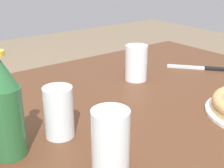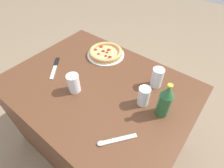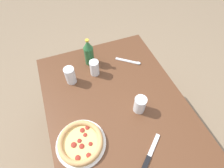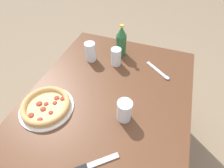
% 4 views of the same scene
% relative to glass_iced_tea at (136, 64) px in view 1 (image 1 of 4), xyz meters
% --- Properties ---
extents(glass_iced_tea, '(0.07, 0.07, 0.12)m').
position_rel_glass_iced_tea_xyz_m(glass_iced_tea, '(0.00, 0.00, 0.00)').
color(glass_iced_tea, white).
rests_on(glass_iced_tea, table).
extents(glass_cola, '(0.06, 0.06, 0.12)m').
position_rel_glass_iced_tea_xyz_m(glass_cola, '(0.37, 0.17, -0.00)').
color(glass_cola, white).
rests_on(glass_cola, table).
extents(glass_water, '(0.07, 0.07, 0.13)m').
position_rel_glass_iced_tea_xyz_m(glass_water, '(0.36, 0.34, 0.00)').
color(glass_water, white).
rests_on(glass_water, table).
extents(beer_bottle, '(0.07, 0.07, 0.22)m').
position_rel_glass_iced_tea_xyz_m(beer_bottle, '(0.49, 0.17, 0.05)').
color(beer_bottle, '#286033').
rests_on(beer_bottle, table).
extents(knife, '(0.16, 0.19, 0.01)m').
position_rel_glass_iced_tea_xyz_m(knife, '(-0.26, 0.06, -0.05)').
color(knife, black).
rests_on(knife, table).
extents(spoon, '(0.14, 0.17, 0.01)m').
position_rel_glass_iced_tea_xyz_m(spoon, '(0.38, -0.12, -0.05)').
color(spoon, silver).
rests_on(spoon, table).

